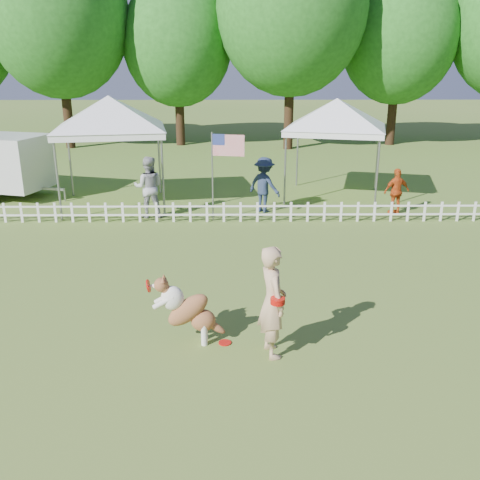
% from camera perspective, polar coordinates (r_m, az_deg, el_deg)
% --- Properties ---
extents(ground, '(120.00, 120.00, 0.00)m').
position_cam_1_polar(ground, '(9.49, -0.99, -10.19)').
color(ground, '#436F23').
rests_on(ground, ground).
extents(picket_fence, '(22.00, 0.08, 0.60)m').
position_cam_1_polar(picket_fence, '(15.90, -0.84, 3.00)').
color(picket_fence, white).
rests_on(picket_fence, ground).
extents(handler, '(0.60, 0.77, 1.86)m').
position_cam_1_polar(handler, '(8.57, 3.48, -6.57)').
color(handler, tan).
rests_on(handler, ground).
extents(dog, '(1.16, 0.39, 1.20)m').
position_cam_1_polar(dog, '(9.08, -5.45, -7.45)').
color(dog, brown).
rests_on(dog, ground).
extents(frisbee_on_turf, '(0.25, 0.25, 0.02)m').
position_cam_1_polar(frisbee_on_turf, '(9.27, -1.63, -10.89)').
color(frisbee_on_turf, red).
rests_on(frisbee_on_turf, ground).
extents(canopy_tent_left, '(3.87, 3.87, 3.46)m').
position_cam_1_polar(canopy_tent_left, '(18.03, -13.47, 9.01)').
color(canopy_tent_left, white).
rests_on(canopy_tent_left, ground).
extents(canopy_tent_right, '(3.89, 3.89, 3.31)m').
position_cam_1_polar(canopy_tent_right, '(18.99, 10.05, 9.46)').
color(canopy_tent_right, white).
rests_on(canopy_tent_right, ground).
extents(flag_pole, '(1.02, 0.30, 2.64)m').
position_cam_1_polar(flag_pole, '(15.81, -2.95, 6.68)').
color(flag_pole, gray).
rests_on(flag_pole, ground).
extents(spectator_a, '(0.93, 0.74, 1.86)m').
position_cam_1_polar(spectator_a, '(16.51, -9.71, 5.58)').
color(spectator_a, '#9F9FA4').
rests_on(spectator_a, ground).
extents(spectator_b, '(1.28, 1.21, 1.74)m').
position_cam_1_polar(spectator_b, '(16.88, 2.60, 5.90)').
color(spectator_b, '#212D47').
rests_on(spectator_b, ground).
extents(spectator_c, '(0.90, 0.55, 1.44)m').
position_cam_1_polar(spectator_c, '(17.37, 16.35, 5.00)').
color(spectator_c, '#C14816').
rests_on(spectator_c, ground).
extents(tree_left, '(7.40, 7.40, 12.00)m').
position_cam_1_polar(tree_left, '(31.21, -18.70, 20.28)').
color(tree_left, '#205C1A').
rests_on(tree_left, ground).
extents(tree_center_left, '(6.00, 6.00, 9.80)m').
position_cam_1_polar(tree_center_left, '(30.98, -6.66, 19.06)').
color(tree_center_left, '#205C1A').
rests_on(tree_center_left, ground).
extents(tree_center_right, '(7.60, 7.60, 12.60)m').
position_cam_1_polar(tree_center_right, '(29.52, 5.49, 21.84)').
color(tree_center_right, '#205C1A').
rests_on(tree_center_right, ground).
extents(tree_right, '(6.20, 6.20, 10.40)m').
position_cam_1_polar(tree_right, '(32.09, 16.47, 18.98)').
color(tree_right, '#205C1A').
rests_on(tree_right, ground).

